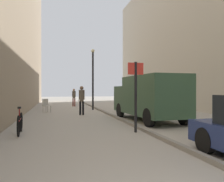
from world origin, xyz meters
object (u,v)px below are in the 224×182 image
at_px(pedestrian_mid_block, 82,98).
at_px(street_sign_post, 136,90).
at_px(pedestrian_main_foreground, 74,96).
at_px(lamp_post, 93,75).
at_px(delivery_van, 149,97).
at_px(cafe_chair_near_window, 46,105).
at_px(bicycle_leaning, 20,123).

xyz_separation_m(pedestrian_mid_block, street_sign_post, (1.29, -6.37, 0.50)).
relative_size(pedestrian_main_foreground, lamp_post, 0.35).
height_order(pedestrian_mid_block, lamp_post, lamp_post).
distance_m(pedestrian_main_foreground, pedestrian_mid_block, 7.47).
xyz_separation_m(delivery_van, cafe_chair_near_window, (-5.22, 5.62, -0.67)).
xyz_separation_m(pedestrian_main_foreground, pedestrian_mid_block, (-0.09, -7.47, 0.08)).
bearing_deg(pedestrian_mid_block, cafe_chair_near_window, 145.46).
distance_m(pedestrian_mid_block, delivery_van, 4.61).
distance_m(lamp_post, cafe_chair_near_window, 4.32).
distance_m(pedestrian_main_foreground, delivery_van, 11.35).
height_order(pedestrian_main_foreground, cafe_chair_near_window, pedestrian_main_foreground).
xyz_separation_m(pedestrian_main_foreground, lamp_post, (1.17, -3.99, 1.76)).
bearing_deg(bicycle_leaning, pedestrian_mid_block, 60.45).
bearing_deg(pedestrian_main_foreground, bicycle_leaning, 88.43).
bearing_deg(lamp_post, bicycle_leaning, -113.93).
bearing_deg(street_sign_post, cafe_chair_near_window, -67.74).
bearing_deg(pedestrian_mid_block, street_sign_post, -69.34).
distance_m(delivery_van, cafe_chair_near_window, 7.70).
relative_size(pedestrian_main_foreground, pedestrian_mid_block, 0.93).
height_order(pedestrian_main_foreground, delivery_van, delivery_van).
distance_m(delivery_van, bicycle_leaning, 6.27).
height_order(street_sign_post, lamp_post, lamp_post).
distance_m(pedestrian_mid_block, cafe_chair_near_window, 3.11).
height_order(delivery_van, cafe_chair_near_window, delivery_van).
distance_m(pedestrian_mid_block, bicycle_leaning, 6.38).
relative_size(pedestrian_mid_block, delivery_van, 0.34).
relative_size(pedestrian_mid_block, cafe_chair_near_window, 1.92).
height_order(pedestrian_mid_block, street_sign_post, street_sign_post).
bearing_deg(delivery_van, pedestrian_mid_block, 127.15).
relative_size(street_sign_post, bicycle_leaning, 1.47).
height_order(street_sign_post, cafe_chair_near_window, street_sign_post).
bearing_deg(pedestrian_mid_block, lamp_post, 79.35).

